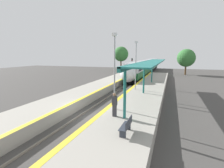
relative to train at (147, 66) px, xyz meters
name	(u,v)px	position (x,y,z in m)	size (l,w,h in m)	color
ground_plane	(88,117)	(0.00, -37.10, -2.24)	(120.00, 120.00, 0.00)	#423F3D
rail_left	(81,115)	(-0.72, -37.10, -2.17)	(0.08, 90.00, 0.15)	slate
rail_right	(96,117)	(0.72, -37.10, -2.17)	(0.08, 90.00, 0.15)	slate
train	(147,66)	(0.00, 0.00, 0.00)	(2.73, 47.94, 3.91)	black
platform_right	(131,116)	(3.82, -37.10, -1.75)	(4.38, 64.00, 1.00)	#9E998E
platform_left	(54,107)	(-3.58, -37.10, -1.75)	(3.90, 64.00, 1.00)	#9E998E
platform_bench	(127,126)	(4.54, -41.29, -0.79)	(0.44, 1.49, 0.89)	#2D333D
person_waiting	(115,104)	(3.01, -38.82, -0.35)	(0.36, 0.23, 1.73)	#333338
railway_signal	(132,66)	(-2.51, -7.92, 0.55)	(0.28, 0.28, 4.59)	#59595E
lamppost_near	(115,67)	(2.48, -37.18, 2.19)	(0.36, 0.20, 6.09)	#9E9EA3
lamppost_mid	(136,63)	(2.48, -28.54, 2.19)	(0.36, 0.20, 6.09)	#9E9EA3
station_canopy	(149,63)	(4.38, -30.27, 2.23)	(2.02, 20.34, 3.71)	#1E6B66
background_tree_left	(121,54)	(-9.72, 7.46, 3.42)	(4.99, 4.99, 8.18)	brown
background_tree_right	(186,58)	(10.40, 1.27, 2.33)	(4.80, 4.80, 6.99)	brown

